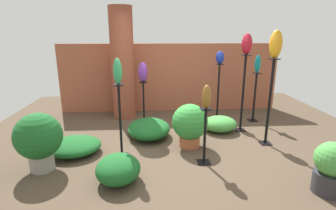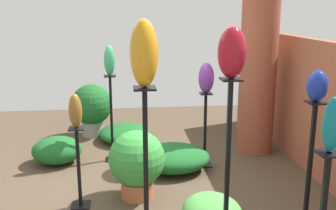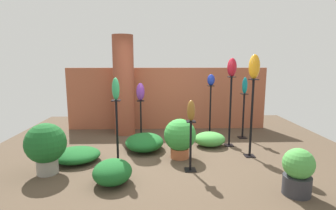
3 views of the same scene
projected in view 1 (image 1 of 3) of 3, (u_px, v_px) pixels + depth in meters
ground_plane at (179, 145)px, 4.84m from camera, size 8.00×8.00×0.00m
brick_wall_back at (170, 78)px, 6.79m from camera, size 5.60×0.12×1.74m
brick_pillar at (123, 64)px, 6.11m from camera, size 0.54×0.54×2.59m
pedestal_amber at (269, 106)px, 4.72m from camera, size 0.20×0.20×1.58m
pedestal_cobalt at (218, 94)px, 6.22m from camera, size 0.20×0.20×1.31m
pedestal_jade at (120, 125)px, 4.27m from camera, size 0.20×0.20×1.23m
pedestal_violet at (144, 108)px, 5.53m from camera, size 0.20×0.20×1.03m
pedestal_teal at (254, 99)px, 6.03m from camera, size 0.20×0.20×1.13m
pedestal_bronze at (205, 139)px, 4.09m from camera, size 0.20×0.20×0.90m
pedestal_ruby at (243, 97)px, 5.37m from camera, size 0.20×0.20×1.59m
art_vase_amber at (276, 44)px, 4.42m from camera, size 0.22×0.20×0.48m
art_vase_cobalt at (220, 58)px, 5.99m from camera, size 0.19×0.18×0.28m
art_vase_jade at (118, 71)px, 4.03m from camera, size 0.14×0.15×0.41m
art_vase_violet at (143, 72)px, 5.33m from camera, size 0.19×0.21×0.40m
art_vase_teal at (258, 64)px, 5.81m from camera, size 0.13×0.13×0.40m
art_vase_bronze at (206, 97)px, 3.90m from camera, size 0.14×0.14×0.37m
art_vase_ruby at (247, 44)px, 5.08m from camera, size 0.21×0.23×0.41m
potted_plant_walkway_edge at (39, 138)px, 3.86m from camera, size 0.69×0.69×0.89m
potted_plant_front_left at (190, 124)px, 4.68m from camera, size 0.64×0.64×0.79m
potted_plant_mid_left at (331, 167)px, 3.33m from camera, size 0.44×0.44×0.70m
foliage_bed_east at (118, 169)px, 3.63m from camera, size 0.62×0.69×0.38m
foliage_bed_west at (149, 129)px, 5.19m from camera, size 0.83×0.98×0.34m
foliage_bed_center at (74, 146)px, 4.50m from camera, size 0.92×0.83×0.25m
foliage_bed_rear at (220, 124)px, 5.48m from camera, size 0.71×0.60×0.32m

